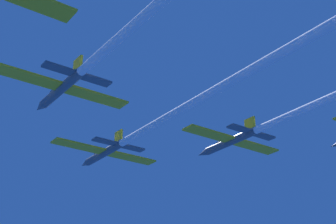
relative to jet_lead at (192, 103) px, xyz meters
The scene contains 2 objects.
jet_lead is the anchor object (origin of this frame).
jet_left_wing 17.62m from the jet_lead, 144.82° to the right, with size 18.35×64.23×3.04m.
Camera 1 is at (-36.29, -69.08, -28.82)m, focal length 53.02 mm.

